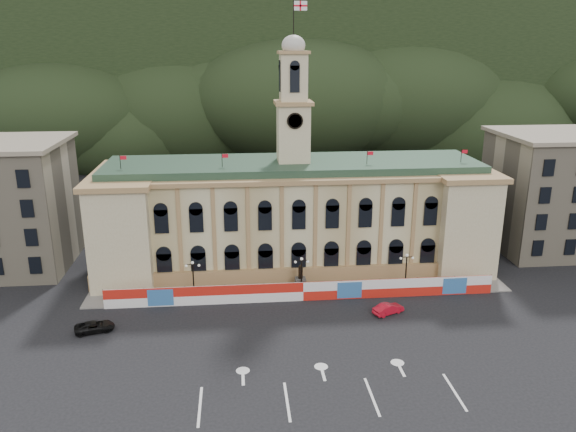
{
  "coord_description": "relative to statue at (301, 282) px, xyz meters",
  "views": [
    {
      "loc": [
        -8.06,
        -50.28,
        31.74
      ],
      "look_at": [
        -1.67,
        18.0,
        10.51
      ],
      "focal_mm": 35.0,
      "sensor_mm": 36.0,
      "label": 1
    }
  ],
  "objects": [
    {
      "name": "pavement",
      "position": [
        0.0,
        -0.25,
        -1.11
      ],
      "size": [
        56.0,
        5.5,
        0.16
      ],
      "primitive_type": "cube",
      "color": "slate",
      "rests_on": "ground"
    },
    {
      "name": "city_hall",
      "position": [
        0.0,
        9.63,
        6.66
      ],
      "size": [
        56.2,
        17.6,
        37.1
      ],
      "color": "beige",
      "rests_on": "ground"
    },
    {
      "name": "hill_ridge",
      "position": [
        0.03,
        103.99,
        18.3
      ],
      "size": [
        230.0,
        80.0,
        64.0
      ],
      "color": "black",
      "rests_on": "ground"
    },
    {
      "name": "black_suv",
      "position": [
        -24.79,
        -8.83,
        -0.57
      ],
      "size": [
        4.2,
        5.41,
        1.23
      ],
      "primitive_type": "imported",
      "rotation": [
        0.0,
        0.0,
        1.83
      ],
      "color": "black",
      "rests_on": "ground"
    },
    {
      "name": "lamp_left",
      "position": [
        -14.0,
        -1.0,
        1.89
      ],
      "size": [
        1.96,
        0.44,
        5.15
      ],
      "color": "black",
      "rests_on": "ground"
    },
    {
      "name": "hoarding_fence",
      "position": [
        0.06,
        -2.93,
        0.06
      ],
      "size": [
        50.0,
        0.44,
        2.5
      ],
      "color": "red",
      "rests_on": "ground"
    },
    {
      "name": "lamp_center",
      "position": [
        0.0,
        -1.0,
        1.89
      ],
      "size": [
        1.96,
        0.44,
        5.15
      ],
      "color": "black",
      "rests_on": "ground"
    },
    {
      "name": "statue",
      "position": [
        0.0,
        0.0,
        0.0
      ],
      "size": [
        1.4,
        1.4,
        3.72
      ],
      "color": "#595651",
      "rests_on": "ground"
    },
    {
      "name": "red_sedan",
      "position": [
        9.93,
        -7.61,
        -0.53
      ],
      "size": [
        4.39,
        5.03,
        1.31
      ],
      "primitive_type": "imported",
      "rotation": [
        0.0,
        0.0,
        2.0
      ],
      "color": "red",
      "rests_on": "ground"
    },
    {
      "name": "side_building_right",
      "position": [
        43.0,
        12.93,
        8.14
      ],
      "size": [
        21.0,
        17.0,
        18.6
      ],
      "color": "tan",
      "rests_on": "ground"
    },
    {
      "name": "lamp_right",
      "position": [
        14.0,
        -1.0,
        1.89
      ],
      "size": [
        1.96,
        0.44,
        5.15
      ],
      "color": "black",
      "rests_on": "ground"
    },
    {
      "name": "lane_markings",
      "position": [
        0.0,
        -23.0,
        -1.18
      ],
      "size": [
        26.0,
        10.0,
        0.02
      ],
      "primitive_type": null,
      "color": "white",
      "rests_on": "ground"
    },
    {
      "name": "ground",
      "position": [
        0.0,
        -18.0,
        -1.19
      ],
      "size": [
        260.0,
        260.0,
        0.0
      ],
      "primitive_type": "plane",
      "color": "black",
      "rests_on": "ground"
    }
  ]
}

